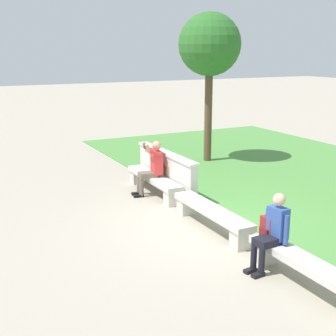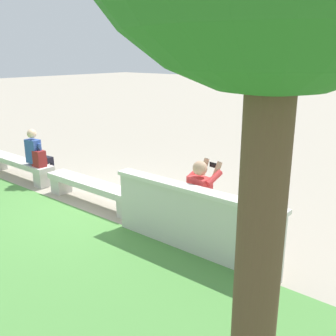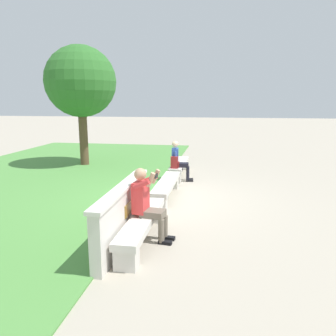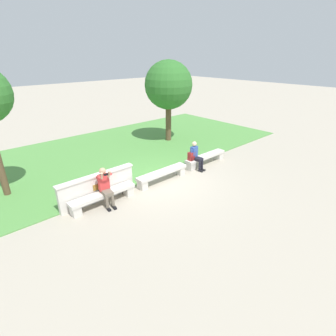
{
  "view_description": "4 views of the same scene",
  "coord_description": "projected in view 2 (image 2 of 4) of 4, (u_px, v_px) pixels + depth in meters",
  "views": [
    {
      "loc": [
        7.31,
        -4.67,
        3.45
      ],
      "look_at": [
        -1.12,
        -0.39,
        1.03
      ],
      "focal_mm": 50.0,
      "sensor_mm": 36.0,
      "label": 1
    },
    {
      "loc": [
        -5.73,
        4.6,
        2.83
      ],
      "look_at": [
        -1.32,
        -0.73,
        0.81
      ],
      "focal_mm": 42.0,
      "sensor_mm": 36.0,
      "label": 2
    },
    {
      "loc": [
        -8.03,
        -1.34,
        2.49
      ],
      "look_at": [
        -0.97,
        -0.2,
        1.0
      ],
      "focal_mm": 35.0,
      "sensor_mm": 36.0,
      "label": 3
    },
    {
      "loc": [
        -6.21,
        -7.23,
        4.77
      ],
      "look_at": [
        -0.29,
        -0.67,
        0.88
      ],
      "focal_mm": 28.0,
      "sensor_mm": 36.0,
      "label": 4
    }
  ],
  "objects": [
    {
      "name": "bench_main",
      "position": [
        205.0,
        225.0,
        5.99
      ],
      "size": [
        2.36,
        0.4,
        0.45
      ],
      "color": "beige",
      "rests_on": "ground"
    },
    {
      "name": "bench_near",
      "position": [
        92.0,
        189.0,
        7.61
      ],
      "size": [
        2.36,
        0.4,
        0.45
      ],
      "color": "beige",
      "rests_on": "ground"
    },
    {
      "name": "person_photographer",
      "position": [
        205.0,
        197.0,
        5.97
      ],
      "size": [
        0.51,
        0.76,
        1.32
      ],
      "color": "black",
      "rests_on": "ground"
    },
    {
      "name": "bench_mid",
      "position": [
        19.0,
        165.0,
        9.24
      ],
      "size": [
        2.36,
        0.4,
        0.45
      ],
      "color": "beige",
      "rests_on": "ground"
    },
    {
      "name": "person_distant",
      "position": [
        38.0,
        154.0,
        8.72
      ],
      "size": [
        0.48,
        0.7,
        1.26
      ],
      "color": "black",
      "rests_on": "ground"
    },
    {
      "name": "backrest_wall_with_plaque",
      "position": [
        192.0,
        220.0,
        5.68
      ],
      "size": [
        2.82,
        0.24,
        1.01
      ],
      "color": "beige",
      "rests_on": "ground"
    },
    {
      "name": "backpack",
      "position": [
        39.0,
        159.0,
        8.55
      ],
      "size": [
        0.28,
        0.24,
        0.43
      ],
      "color": "maroon",
      "rests_on": "bench_mid"
    },
    {
      "name": "ground_plane",
      "position": [
        93.0,
        204.0,
        7.7
      ],
      "size": [
        80.0,
        80.0,
        0.0
      ],
      "primitive_type": "plane",
      "color": "#A89E8C"
    }
  ]
}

